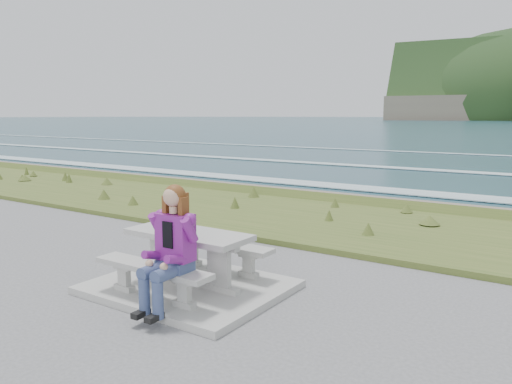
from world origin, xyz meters
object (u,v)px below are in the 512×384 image
bench_landward (152,273)px  bench_seaward (219,248)px  picnic_table (188,243)px  seated_woman (167,265)px

bench_landward → bench_seaward: size_ratio=1.00×
bench_landward → bench_seaward: 1.40m
picnic_table → bench_seaward: bearing=90.0°
picnic_table → seated_woman: seated_woman is taller
bench_landward → seated_woman: seated_woman is taller
picnic_table → bench_seaward: 0.74m
bench_landward → seated_woman: 0.48m
bench_seaward → seated_woman: size_ratio=1.18×
bench_seaward → seated_woman: seated_woman is taller
picnic_table → bench_seaward: (0.00, 0.70, -0.23)m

